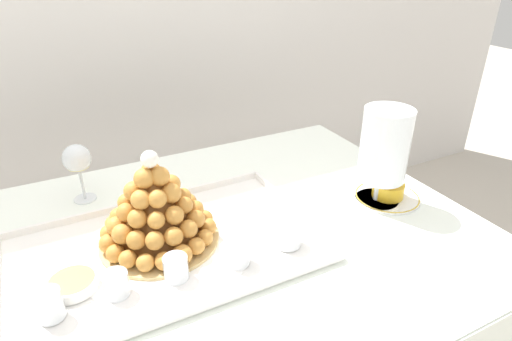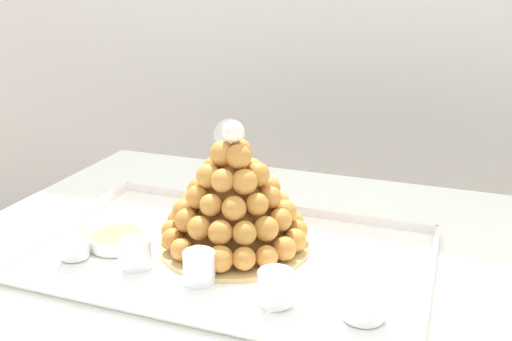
{
  "view_description": "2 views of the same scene",
  "coord_description": "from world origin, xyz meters",
  "px_view_note": "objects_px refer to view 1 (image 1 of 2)",
  "views": [
    {
      "loc": [
        -0.29,
        -0.8,
        1.35
      ],
      "look_at": [
        0.09,
        -0.06,
        0.91
      ],
      "focal_mm": 30.14,
      "sensor_mm": 36.0,
      "label": 1
    },
    {
      "loc": [
        0.23,
        -0.83,
        1.21
      ],
      "look_at": [
        -0.06,
        -0.03,
        0.91
      ],
      "focal_mm": 39.89,
      "sensor_mm": 36.0,
      "label": 2
    }
  ],
  "objects_px": {
    "dessert_cup_mid_left": "(116,285)",
    "fruit_tart_plate": "(388,193)",
    "dessert_cup_mid_right": "(237,254)",
    "macaron_goblet": "(385,147)",
    "wine_glass": "(77,160)",
    "serving_tray": "(166,250)",
    "dessert_cup_left": "(50,306)",
    "dessert_cup_right": "(288,236)",
    "dessert_cup_centre": "(176,269)",
    "creme_brulee_ramekin": "(72,283)",
    "croquembouche": "(156,209)"
  },
  "relations": [
    {
      "from": "dessert_cup_left",
      "to": "macaron_goblet",
      "type": "xyz_separation_m",
      "value": [
        0.82,
        0.05,
        0.13
      ]
    },
    {
      "from": "dessert_cup_right",
      "to": "dessert_cup_mid_left",
      "type": "bearing_deg",
      "value": 177.55
    },
    {
      "from": "dessert_cup_centre",
      "to": "croquembouche",
      "type": "bearing_deg",
      "value": 88.44
    },
    {
      "from": "dessert_cup_mid_left",
      "to": "fruit_tart_plate",
      "type": "distance_m",
      "value": 0.74
    },
    {
      "from": "dessert_cup_right",
      "to": "fruit_tart_plate",
      "type": "distance_m",
      "value": 0.36
    },
    {
      "from": "serving_tray",
      "to": "creme_brulee_ramekin",
      "type": "height_order",
      "value": "creme_brulee_ramekin"
    },
    {
      "from": "croquembouche",
      "to": "wine_glass",
      "type": "xyz_separation_m",
      "value": [
        -0.13,
        0.29,
        0.03
      ]
    },
    {
      "from": "creme_brulee_ramekin",
      "to": "dessert_cup_mid_left",
      "type": "bearing_deg",
      "value": -37.14
    },
    {
      "from": "dessert_cup_left",
      "to": "creme_brulee_ramekin",
      "type": "relative_size",
      "value": 0.6
    },
    {
      "from": "dessert_cup_left",
      "to": "wine_glass",
      "type": "bearing_deg",
      "value": 74.91
    },
    {
      "from": "creme_brulee_ramekin",
      "to": "fruit_tart_plate",
      "type": "distance_m",
      "value": 0.82
    },
    {
      "from": "dessert_cup_mid_right",
      "to": "macaron_goblet",
      "type": "bearing_deg",
      "value": 8.7
    },
    {
      "from": "dessert_cup_left",
      "to": "serving_tray",
      "type": "bearing_deg",
      "value": 22.38
    },
    {
      "from": "croquembouche",
      "to": "dessert_cup_mid_left",
      "type": "distance_m",
      "value": 0.19
    },
    {
      "from": "creme_brulee_ramekin",
      "to": "macaron_goblet",
      "type": "height_order",
      "value": "macaron_goblet"
    },
    {
      "from": "dessert_cup_centre",
      "to": "dessert_cup_right",
      "type": "bearing_deg",
      "value": -1.72
    },
    {
      "from": "dessert_cup_right",
      "to": "dessert_cup_mid_right",
      "type": "bearing_deg",
      "value": -177.36
    },
    {
      "from": "serving_tray",
      "to": "dessert_cup_centre",
      "type": "relative_size",
      "value": 13.25
    },
    {
      "from": "dessert_cup_left",
      "to": "dessert_cup_mid_left",
      "type": "bearing_deg",
      "value": 2.72
    },
    {
      "from": "croquembouche",
      "to": "dessert_cup_mid_left",
      "type": "height_order",
      "value": "croquembouche"
    },
    {
      "from": "dessert_cup_mid_right",
      "to": "serving_tray",
      "type": "bearing_deg",
      "value": 136.5
    },
    {
      "from": "serving_tray",
      "to": "dessert_cup_mid_right",
      "type": "xyz_separation_m",
      "value": [
        0.12,
        -0.12,
        0.03
      ]
    },
    {
      "from": "fruit_tart_plate",
      "to": "wine_glass",
      "type": "relative_size",
      "value": 1.09
    },
    {
      "from": "serving_tray",
      "to": "wine_glass",
      "type": "height_order",
      "value": "wine_glass"
    },
    {
      "from": "serving_tray",
      "to": "fruit_tart_plate",
      "type": "height_order",
      "value": "fruit_tart_plate"
    },
    {
      "from": "dessert_cup_mid_right",
      "to": "wine_glass",
      "type": "height_order",
      "value": "wine_glass"
    },
    {
      "from": "serving_tray",
      "to": "macaron_goblet",
      "type": "xyz_separation_m",
      "value": [
        0.58,
        -0.05,
        0.16
      ]
    },
    {
      "from": "fruit_tart_plate",
      "to": "wine_glass",
      "type": "xyz_separation_m",
      "value": [
        -0.75,
        0.37,
        0.1
      ]
    },
    {
      "from": "macaron_goblet",
      "to": "fruit_tart_plate",
      "type": "bearing_deg",
      "value": -2.5
    },
    {
      "from": "dessert_cup_left",
      "to": "dessert_cup_centre",
      "type": "bearing_deg",
      "value": -0.66
    },
    {
      "from": "macaron_goblet",
      "to": "dessert_cup_left",
      "type": "bearing_deg",
      "value": -176.34
    },
    {
      "from": "macaron_goblet",
      "to": "fruit_tart_plate",
      "type": "height_order",
      "value": "macaron_goblet"
    },
    {
      "from": "dessert_cup_mid_left",
      "to": "macaron_goblet",
      "type": "height_order",
      "value": "macaron_goblet"
    },
    {
      "from": "dessert_cup_right",
      "to": "creme_brulee_ramekin",
      "type": "xyz_separation_m",
      "value": [
        -0.46,
        0.07,
        -0.01
      ]
    },
    {
      "from": "dessert_cup_centre",
      "to": "dessert_cup_left",
      "type": "bearing_deg",
      "value": 179.34
    },
    {
      "from": "wine_glass",
      "to": "croquembouche",
      "type": "bearing_deg",
      "value": -66.06
    },
    {
      "from": "dessert_cup_left",
      "to": "macaron_goblet",
      "type": "distance_m",
      "value": 0.84
    },
    {
      "from": "croquembouche",
      "to": "dessert_cup_mid_right",
      "type": "height_order",
      "value": "croquembouche"
    },
    {
      "from": "croquembouche",
      "to": "macaron_goblet",
      "type": "relative_size",
      "value": 1.04
    },
    {
      "from": "dessert_cup_left",
      "to": "dessert_cup_right",
      "type": "bearing_deg",
      "value": -1.22
    },
    {
      "from": "dessert_cup_mid_left",
      "to": "wine_glass",
      "type": "relative_size",
      "value": 0.31
    },
    {
      "from": "fruit_tart_plate",
      "to": "wine_glass",
      "type": "distance_m",
      "value": 0.84
    },
    {
      "from": "dessert_cup_mid_right",
      "to": "macaron_goblet",
      "type": "distance_m",
      "value": 0.48
    },
    {
      "from": "dessert_cup_right",
      "to": "croquembouche",
      "type": "bearing_deg",
      "value": 150.24
    },
    {
      "from": "dessert_cup_mid_right",
      "to": "macaron_goblet",
      "type": "xyz_separation_m",
      "value": [
        0.45,
        0.07,
        0.13
      ]
    },
    {
      "from": "dessert_cup_left",
      "to": "dessert_cup_right",
      "type": "height_order",
      "value": "dessert_cup_left"
    },
    {
      "from": "dessert_cup_left",
      "to": "wine_glass",
      "type": "relative_size",
      "value": 0.37
    },
    {
      "from": "dessert_cup_centre",
      "to": "macaron_goblet",
      "type": "distance_m",
      "value": 0.6
    },
    {
      "from": "dessert_cup_mid_left",
      "to": "fruit_tart_plate",
      "type": "xyz_separation_m",
      "value": [
        0.74,
        0.05,
        -0.02
      ]
    },
    {
      "from": "dessert_cup_mid_left",
      "to": "fruit_tart_plate",
      "type": "height_order",
      "value": "fruit_tart_plate"
    }
  ]
}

